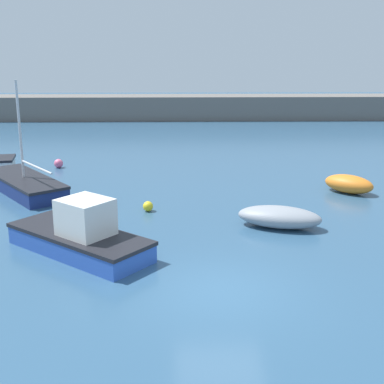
# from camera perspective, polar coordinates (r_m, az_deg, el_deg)

# --- Properties ---
(ground_plane) EXTENTS (120.00, 120.00, 0.20)m
(ground_plane) POSITION_cam_1_polar(r_m,az_deg,el_deg) (14.76, 3.03, -10.76)
(ground_plane) COLOR #2D5170
(harbor_breakwater) EXTENTS (51.69, 3.12, 2.04)m
(harbor_breakwater) POSITION_cam_1_polar(r_m,az_deg,el_deg) (47.28, 0.02, 9.02)
(harbor_breakwater) COLOR #66605B
(harbor_breakwater) RESTS_ON ground_plane
(motorboat_grey_hull) EXTENTS (5.11, 4.67, 1.83)m
(motorboat_grey_hull) POSITION_cam_1_polar(r_m,az_deg,el_deg) (17.27, -11.76, -4.58)
(motorboat_grey_hull) COLOR #2D56B7
(motorboat_grey_hull) RESTS_ON ground_plane
(sailboat_twin_hulled) EXTENTS (4.82, 5.57, 4.95)m
(sailboat_twin_hulled) POSITION_cam_1_polar(r_m,az_deg,el_deg) (24.99, -17.43, 0.81)
(sailboat_twin_hulled) COLOR navy
(sailboat_twin_hulled) RESTS_ON ground_plane
(open_tender_yellow) EXTENTS (3.28, 2.21, 0.77)m
(open_tender_yellow) POSITION_cam_1_polar(r_m,az_deg,el_deg) (19.58, 9.31, -2.65)
(open_tender_yellow) COLOR gray
(open_tender_yellow) RESTS_ON ground_plane
(fishing_dinghy_green) EXTENTS (2.43, 2.33, 0.80)m
(fishing_dinghy_green) POSITION_cam_1_polar(r_m,az_deg,el_deg) (24.77, 16.39, 0.83)
(fishing_dinghy_green) COLOR orange
(fishing_dinghy_green) RESTS_ON ground_plane
(mooring_buoy_yellow) EXTENTS (0.41, 0.41, 0.41)m
(mooring_buoy_yellow) POSITION_cam_1_polar(r_m,az_deg,el_deg) (21.26, -4.72, -1.53)
(mooring_buoy_yellow) COLOR yellow
(mooring_buoy_yellow) RESTS_ON ground_plane
(mooring_buoy_pink) EXTENTS (0.47, 0.47, 0.47)m
(mooring_buoy_pink) POSITION_cam_1_polar(r_m,az_deg,el_deg) (29.47, -14.05, 2.97)
(mooring_buoy_pink) COLOR #EA668C
(mooring_buoy_pink) RESTS_ON ground_plane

